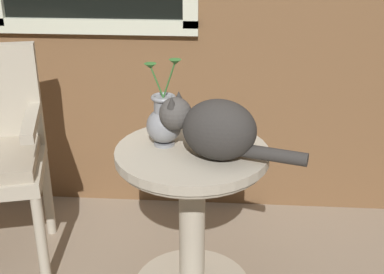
{
  "coord_description": "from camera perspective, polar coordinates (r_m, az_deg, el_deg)",
  "views": [
    {
      "loc": [
        0.35,
        -1.65,
        1.45
      ],
      "look_at": [
        0.23,
        0.09,
        0.69
      ],
      "focal_mm": 48.85,
      "sensor_mm": 36.0,
      "label": 1
    }
  ],
  "objects": [
    {
      "name": "cat",
      "position": [
        1.82,
        2.61,
        0.94
      ],
      "size": [
        0.52,
        0.28,
        0.22
      ],
      "color": "#33302D",
      "rests_on": "wicker_side_table"
    },
    {
      "name": "wicker_side_table",
      "position": [
        2.02,
        -0.0,
        -6.91
      ],
      "size": [
        0.57,
        0.57,
        0.64
      ],
      "color": "#B2A893",
      "rests_on": "ground_plane"
    },
    {
      "name": "pewter_vase_with_ivy",
      "position": [
        1.92,
        -3.09,
        1.76
      ],
      "size": [
        0.13,
        0.13,
        0.33
      ],
      "color": "gray",
      "rests_on": "wicker_side_table"
    }
  ]
}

